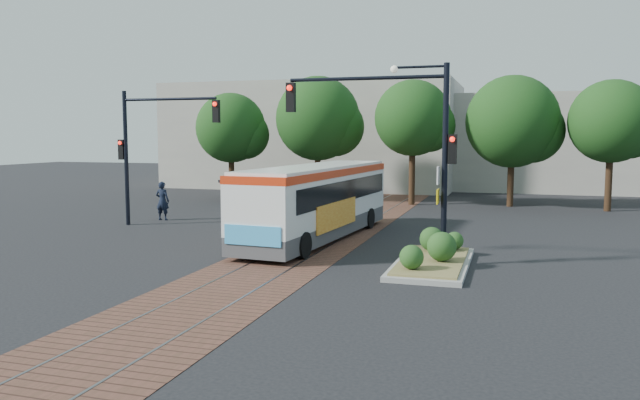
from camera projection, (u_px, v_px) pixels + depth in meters
The scene contains 10 objects.
ground at pixel (297, 252), 21.66m from camera, with size 120.00×120.00×0.00m, color black.
trackbed at pixel (329, 234), 25.46m from camera, with size 3.60×40.00×0.02m.
tree_row at pixel (409, 121), 36.40m from camera, with size 26.40×5.60×7.67m.
warehouses at pixel (412, 138), 48.73m from camera, with size 40.00×13.00×8.00m.
city_bus at pixel (318, 198), 24.25m from camera, with size 3.14×10.88×2.87m.
traffic_island at pixel (433, 255), 19.35m from camera, with size 2.20×5.20×1.13m.
signal_pole_main at pixel (405, 131), 19.32m from camera, with size 5.49×0.46×6.00m.
signal_pole_left at pixel (148, 139), 27.52m from camera, with size 4.99×0.34×6.00m.
officer at pixel (162, 201), 29.73m from camera, with size 0.67×0.44×1.85m, color black.
parked_car at pixel (258, 191), 37.69m from camera, with size 1.94×4.76×1.38m, color black.
Camera 1 is at (7.09, -20.16, 4.03)m, focal length 35.00 mm.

